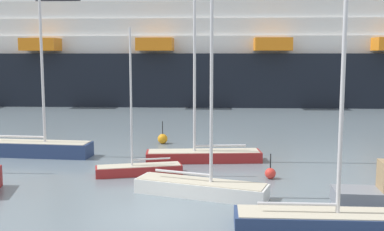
% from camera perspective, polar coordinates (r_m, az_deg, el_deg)
% --- Properties ---
extents(ground_plane, '(600.00, 600.00, 0.00)m').
position_cam_1_polar(ground_plane, '(20.15, -4.65, -11.96)').
color(ground_plane, slate).
extents(sailboat_2, '(7.35, 2.82, 13.84)m').
position_cam_1_polar(sailboat_2, '(29.88, 1.36, -4.25)').
color(sailboat_2, maroon).
rests_on(sailboat_2, ground_plane).
extents(sailboat_3, '(7.24, 1.75, 13.80)m').
position_cam_1_polar(sailboat_3, '(33.01, -18.08, -3.44)').
color(sailboat_3, navy).
rests_on(sailboat_3, ground_plane).
extents(sailboat_4, '(6.94, 2.12, 12.98)m').
position_cam_1_polar(sailboat_4, '(19.41, 15.51, -11.09)').
color(sailboat_4, navy).
rests_on(sailboat_4, ground_plane).
extents(sailboat_5, '(6.51, 2.96, 10.08)m').
position_cam_1_polar(sailboat_5, '(22.72, 1.09, -8.33)').
color(sailboat_5, white).
rests_on(sailboat_5, ground_plane).
extents(sailboat_6, '(4.87, 2.62, 8.11)m').
position_cam_1_polar(sailboat_6, '(26.78, -6.39, -6.22)').
color(sailboat_6, maroon).
rests_on(sailboat_6, ground_plane).
extents(channel_buoy_0, '(0.74, 0.74, 1.71)m').
position_cam_1_polar(channel_buoy_0, '(35.87, -3.54, -2.79)').
color(channel_buoy_0, orange).
rests_on(channel_buoy_0, ground_plane).
extents(channel_buoy_2, '(0.59, 0.59, 1.38)m').
position_cam_1_polar(channel_buoy_2, '(26.14, 9.37, -6.84)').
color(channel_buoy_2, red).
rests_on(channel_buoy_2, ground_plane).
extents(cruise_ship, '(125.40, 26.56, 19.79)m').
position_cam_1_polar(cruise_ship, '(68.53, 2.48, 6.93)').
color(cruise_ship, black).
rests_on(cruise_ship, ground_plane).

